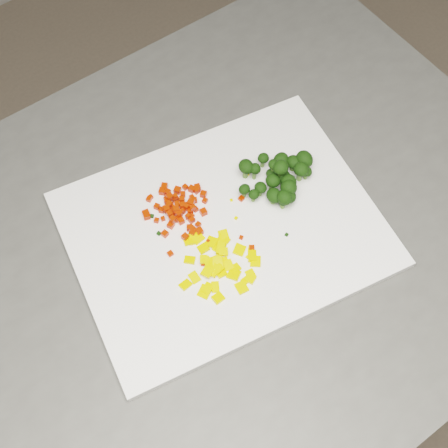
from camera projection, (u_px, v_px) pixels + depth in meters
counter_block at (201, 351)px, 1.28m from camera, size 1.10×0.78×0.90m
cutting_board at (224, 229)px, 0.90m from camera, size 0.49×0.41×0.01m
carrot_pile at (178, 207)px, 0.90m from camera, size 0.10×0.10×0.03m
pepper_pile at (217, 261)px, 0.86m from camera, size 0.11×0.11×0.02m
broccoli_pile at (276, 174)px, 0.91m from camera, size 0.12×0.12×0.05m
carrot_cube_0 at (165, 234)px, 0.89m from camera, size 0.01×0.01×0.01m
carrot_cube_1 at (183, 211)px, 0.91m from camera, size 0.01×0.01×0.01m
carrot_cube_2 at (162, 191)px, 0.92m from camera, size 0.01×0.01×0.01m
carrot_cube_3 at (205, 201)px, 0.91m from camera, size 0.01×0.01×0.01m
carrot_cube_4 at (171, 211)px, 0.90m from camera, size 0.01×0.01×0.01m
carrot_cube_5 at (187, 206)px, 0.91m from camera, size 0.01×0.01×0.01m
carrot_cube_6 at (163, 219)px, 0.90m from camera, size 0.01×0.01×0.01m
carrot_cube_7 at (169, 211)px, 0.91m from camera, size 0.01×0.01×0.01m
carrot_cube_8 at (198, 224)px, 0.90m from camera, size 0.01×0.01×0.01m
carrot_cube_9 at (186, 206)px, 0.90m from camera, size 0.01×0.01×0.01m
carrot_cube_10 at (195, 200)px, 0.91m from camera, size 0.01×0.01×0.01m
carrot_cube_11 at (172, 214)px, 0.90m from camera, size 0.01×0.01×0.01m
carrot_cube_12 at (197, 190)px, 0.92m from camera, size 0.01×0.01×0.01m
carrot_cube_13 at (167, 209)px, 0.90m from camera, size 0.01×0.01×0.01m
carrot_cube_14 at (168, 192)px, 0.92m from camera, size 0.01×0.01×0.01m
carrot_cube_15 at (188, 217)px, 0.90m from camera, size 0.01×0.01×0.01m
carrot_cube_16 at (188, 216)px, 0.90m from camera, size 0.01×0.01×0.01m
carrot_cube_17 at (193, 207)px, 0.90m from camera, size 0.01×0.01×0.01m
carrot_cube_18 at (149, 199)px, 0.92m from camera, size 0.01×0.01×0.01m
carrot_cube_19 at (182, 199)px, 0.91m from camera, size 0.01×0.01×0.01m
carrot_cube_20 at (147, 216)px, 0.90m from camera, size 0.01×0.01×0.01m
carrot_cube_21 at (169, 204)px, 0.90m from camera, size 0.01×0.01×0.01m
carrot_cube_22 at (175, 198)px, 0.91m from camera, size 0.01×0.01×0.01m
carrot_cube_23 at (182, 211)px, 0.90m from camera, size 0.01×0.01×0.01m
carrot_cube_24 at (177, 190)px, 0.92m from camera, size 0.01×0.01×0.01m
carrot_cube_25 at (193, 233)px, 0.89m from camera, size 0.01×0.01×0.01m
carrot_cube_26 at (170, 214)px, 0.90m from camera, size 0.01×0.01×0.01m
carrot_cube_27 at (185, 187)px, 0.93m from camera, size 0.01×0.01×0.01m
carrot_cube_28 at (192, 197)px, 0.92m from camera, size 0.01×0.01×0.01m
carrot_cube_29 at (179, 213)px, 0.90m from camera, size 0.01×0.01×0.01m
carrot_cube_30 at (173, 219)px, 0.89m from camera, size 0.01×0.01×0.01m
carrot_cube_31 at (168, 201)px, 0.91m from camera, size 0.01×0.01×0.01m
carrot_cube_32 at (190, 228)px, 0.89m from camera, size 0.01×0.01×0.01m
carrot_cube_33 at (167, 198)px, 0.92m from camera, size 0.01×0.01×0.01m
carrot_cube_34 at (162, 210)px, 0.91m from camera, size 0.01×0.01×0.01m
carrot_cube_35 at (191, 220)px, 0.90m from camera, size 0.01×0.01×0.01m
carrot_cube_36 at (203, 212)px, 0.90m from camera, size 0.01×0.01×0.01m
carrot_cube_37 at (197, 187)px, 0.92m from camera, size 0.01×0.01×0.01m
carrot_cube_38 at (185, 237)px, 0.88m from camera, size 0.01×0.01×0.01m
carrot_cube_39 at (157, 220)px, 0.90m from camera, size 0.01×0.01×0.01m
carrot_cube_40 at (157, 207)px, 0.91m from camera, size 0.01×0.01×0.01m
carrot_cube_41 at (181, 221)px, 0.90m from camera, size 0.01×0.01×0.01m
carrot_cube_42 at (164, 187)px, 0.92m from camera, size 0.01×0.01×0.01m
carrot_cube_43 at (170, 197)px, 0.91m from camera, size 0.01×0.01×0.01m
carrot_cube_44 at (179, 213)px, 0.90m from camera, size 0.01×0.01×0.01m
carrot_cube_45 at (192, 189)px, 0.92m from camera, size 0.01×0.01×0.01m
carrot_cube_46 at (199, 231)px, 0.89m from camera, size 0.01×0.01×0.01m
carrot_cube_47 at (203, 194)px, 0.92m from camera, size 0.01×0.01×0.01m
carrot_cube_48 at (151, 197)px, 0.92m from camera, size 0.01×0.01×0.01m
carrot_cube_49 at (176, 209)px, 0.90m from camera, size 0.01×0.01×0.01m
carrot_cube_50 at (178, 219)px, 0.90m from camera, size 0.01×0.01×0.01m
carrot_cube_51 at (146, 214)px, 0.90m from camera, size 0.01×0.01×0.01m
carrot_cube_52 at (183, 194)px, 0.92m from camera, size 0.01×0.01×0.01m
carrot_cube_53 at (171, 225)px, 0.89m from camera, size 0.01×0.01×0.01m
carrot_cube_54 at (177, 204)px, 0.90m from camera, size 0.01×0.01×0.01m
carrot_cube_55 at (172, 205)px, 0.90m from camera, size 0.01×0.01×0.01m
carrot_cube_56 at (190, 211)px, 0.91m from camera, size 0.01×0.01×0.01m
carrot_cube_57 at (188, 208)px, 0.91m from camera, size 0.01×0.01×0.01m
carrot_cube_58 at (196, 209)px, 0.91m from camera, size 0.01×0.01×0.01m
carrot_cube_59 at (183, 205)px, 0.90m from camera, size 0.01×0.01×0.01m
carrot_cube_60 at (175, 196)px, 0.91m from camera, size 0.01×0.01×0.01m
carrot_cube_61 at (191, 203)px, 0.90m from camera, size 0.01×0.01×0.01m
carrot_cube_62 at (192, 229)px, 0.89m from camera, size 0.01×0.01×0.01m
pepper_chunk_0 at (246, 280)px, 0.85m from camera, size 0.01×0.01×0.00m
pepper_chunk_1 at (218, 262)px, 0.86m from camera, size 0.02×0.02×0.01m
pepper_chunk_2 at (194, 239)px, 0.89m from camera, size 0.02×0.01×0.01m
pepper_chunk_3 at (207, 272)px, 0.86m from camera, size 0.02×0.02×0.00m
pepper_chunk_4 at (192, 239)px, 0.88m from camera, size 0.02×0.02×0.01m
pepper_chunk_5 at (218, 298)px, 0.84m from camera, size 0.02×0.01×0.01m
pepper_chunk_6 at (219, 247)px, 0.88m from camera, size 0.02×0.02×0.00m
pepper_chunk_7 at (223, 252)px, 0.87m from camera, size 0.02×0.02×0.01m
pepper_chunk_8 at (215, 260)px, 0.87m from camera, size 0.02×0.02×0.01m
pepper_chunk_9 at (221, 248)px, 0.87m from camera, size 0.02×0.02×0.01m
pepper_chunk_10 at (255, 261)px, 0.87m from camera, size 0.02×0.02×0.01m
pepper_chunk_11 at (222, 236)px, 0.89m from camera, size 0.02×0.02×0.00m
pepper_chunk_12 at (221, 273)px, 0.86m from camera, size 0.02×0.01×0.01m
pepper_chunk_13 at (251, 274)px, 0.86m from camera, size 0.01×0.02×0.01m
pepper_chunk_14 at (215, 287)px, 0.85m from camera, size 0.02×0.02×0.01m
pepper_chunk_15 at (195, 277)px, 0.86m from camera, size 0.01×0.02×0.01m
pepper_chunk_16 at (190, 260)px, 0.87m from camera, size 0.02×0.02×0.01m
pepper_chunk_17 at (211, 242)px, 0.88m from camera, size 0.02×0.02×0.01m
pepper_chunk_18 at (203, 248)px, 0.88m from camera, size 0.02×0.02×0.01m
pepper_chunk_19 at (218, 260)px, 0.87m from camera, size 0.02×0.02×0.01m
pepper_chunk_20 at (252, 256)px, 0.87m from camera, size 0.02×0.02×0.01m
pepper_chunk_21 at (239, 250)px, 0.88m from camera, size 0.02×0.02×0.01m
pepper_chunk_22 at (197, 237)px, 0.89m from camera, size 0.02×0.02×0.01m
pepper_chunk_23 at (214, 270)px, 0.86m from camera, size 0.02×0.02×0.01m
pepper_chunk_24 at (235, 268)px, 0.86m from camera, size 0.01×0.01×0.00m
pepper_chunk_25 at (225, 235)px, 0.89m from camera, size 0.02×0.02×0.01m
pepper_chunk_26 at (242, 288)px, 0.85m from camera, size 0.02×0.02×0.00m
pepper_chunk_27 at (185, 285)px, 0.85m from camera, size 0.02×0.01×0.01m
pepper_chunk_28 at (207, 289)px, 0.85m from camera, size 0.02×0.02×0.01m
pepper_chunk_29 at (208, 262)px, 0.86m from camera, size 0.01×0.01×0.00m
pepper_chunk_30 at (227, 266)px, 0.87m from camera, size 0.02×0.02×0.01m
pepper_chunk_31 at (224, 261)px, 0.87m from camera, size 0.02×0.01×0.01m
pepper_chunk_32 at (195, 236)px, 0.89m from camera, size 0.01×0.02×0.01m
pepper_chunk_33 at (234, 275)px, 0.86m from camera, size 0.02×0.02×0.01m
pepper_chunk_34 at (217, 269)px, 0.86m from camera, size 0.02×0.02×0.01m
pepper_chunk_35 at (205, 292)px, 0.85m from camera, size 0.02×0.02×0.01m
pepper_chunk_36 at (250, 279)px, 0.85m from camera, size 0.02×0.02×0.01m
pepper_chunk_37 at (222, 241)px, 0.88m from camera, size 0.02×0.02×0.01m
pepper_chunk_38 at (213, 264)px, 0.86m from camera, size 0.02×0.02×0.01m
pepper_chunk_39 at (188, 241)px, 0.88m from camera, size 0.02×0.02×0.01m
pepper_chunk_40 at (204, 259)px, 0.86m from camera, size 0.02×0.02×0.01m
broccoli_floret_0 at (286, 191)px, 0.91m from camera, size 0.03×0.03×0.03m
broccoli_floret_1 at (288, 191)px, 0.91m from camera, size 0.03×0.03×0.04m
broccoli_floret_2 at (280, 171)px, 0.90m from camera, size 0.03×0.03×0.04m
broccoli_floret_3 at (244, 192)px, 0.91m from camera, size 0.02×0.02×0.03m
broccoli_floret_4 at (273, 197)px, 0.91m from camera, size 0.03×0.03×0.03m
broccoli_floret_5 at (283, 201)px, 0.90m from camera, size 0.03×0.03×0.03m
broccoli_floret_6 at (300, 173)px, 0.92m from camera, size 0.03×0.03×0.03m
broccoli_floret_7 at (263, 161)px, 0.94m from camera, size 0.02×0.02×0.03m
broccoli_floret_8 at (293, 164)px, 0.93m from camera, size 0.03×0.03×0.03m
broccoli_floret_9 at (306, 174)px, 0.93m from camera, size 0.02×0.02×0.02m
broccoli_floret_10 at (245, 170)px, 0.92m from camera, size 0.03×0.03×0.03m
broccoli_floret_11 at (288, 185)px, 0.91m from camera, size 0.03×0.03×0.03m
broccoli_floret_12 at (253, 196)px, 0.91m from camera, size 0.02×0.02×0.02m
broccoli_floret_13 at (260, 190)px, 0.91m from camera, size 0.02×0.02×0.03m
broccoli_floret_14 at (254, 172)px, 0.92m from camera, size 0.02×0.02×0.03m
broccoli_floret_15 at (280, 162)px, 0.93m from camera, size 0.03×0.03×0.03m
broccoli_floret_16 at (271, 176)px, 0.93m from camera, size 0.02×0.02×0.02m
broccoli_floret_17 at (303, 162)px, 0.93m from camera, size 0.03×0.03×0.03m
broccoli_floret_18 at (272, 183)px, 0.91m from camera, size 0.03×0.03×0.03m
broccoli_floret_19 at (283, 203)px, 0.90m from camera, size 0.02×0.02×0.02m
broccoli_floret_20 at (288, 198)px, 0.91m from camera, size 0.03×0.03×0.03m
broccoli_floret_21 at (283, 179)px, 0.92m from camera, size 0.03×0.03×0.03m
broccoli_floret_22 at (273, 168)px, 0.91m from camera, size 0.02×0.02×0.03m
stray_bit_0 at (241, 199)px, 0.92m from camera, size 0.01×0.01×0.01m
stray_bit_1 at (171, 208)px, 0.91m from camera, size 0.01×0.01×0.00m
stray_bit_2 at (152, 216)px, 0.90m from camera, size 0.01×0.01×0.00m
stray_bit_3 at (192, 216)px, 0.90m from camera, size 0.01×0.01×0.00m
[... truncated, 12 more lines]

